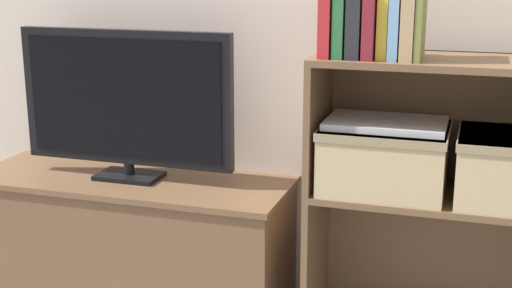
{
  "coord_description": "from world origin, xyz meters",
  "views": [
    {
      "loc": [
        0.66,
        -1.92,
        1.17
      ],
      "look_at": [
        0.0,
        0.17,
        0.6
      ],
      "focal_mm": 50.0,
      "sensor_mm": 36.0,
      "label": 1
    }
  ],
  "objects_px": {
    "book_skyblue": "(396,26)",
    "storage_basket_left": "(385,155)",
    "tv": "(126,101)",
    "book_mustard": "(385,17)",
    "book_charcoal": "(357,23)",
    "laptop": "(386,123)",
    "tv_stand": "(132,236)",
    "book_maroon": "(372,25)",
    "book_forest": "(342,26)",
    "book_crimson": "(329,20)",
    "book_olive": "(420,29)",
    "book_tan": "(410,13)"
  },
  "relations": [
    {
      "from": "storage_basket_left",
      "to": "book_charcoal",
      "type": "bearing_deg",
      "value": -150.54
    },
    {
      "from": "tv",
      "to": "book_charcoal",
      "type": "distance_m",
      "value": 0.84
    },
    {
      "from": "tv",
      "to": "laptop",
      "type": "height_order",
      "value": "tv"
    },
    {
      "from": "tv",
      "to": "book_maroon",
      "type": "xyz_separation_m",
      "value": [
        0.83,
        -0.09,
        0.28
      ]
    },
    {
      "from": "book_crimson",
      "to": "book_tan",
      "type": "relative_size",
      "value": 0.8
    },
    {
      "from": "book_crimson",
      "to": "book_maroon",
      "type": "relative_size",
      "value": 1.11
    },
    {
      "from": "book_charcoal",
      "to": "book_olive",
      "type": "xyz_separation_m",
      "value": [
        0.18,
        0.0,
        -0.01
      ]
    },
    {
      "from": "tv_stand",
      "to": "book_skyblue",
      "type": "distance_m",
      "value": 1.19
    },
    {
      "from": "book_forest",
      "to": "book_maroon",
      "type": "relative_size",
      "value": 0.95
    },
    {
      "from": "tv",
      "to": "book_mustard",
      "type": "height_order",
      "value": "book_mustard"
    },
    {
      "from": "book_mustard",
      "to": "book_skyblue",
      "type": "relative_size",
      "value": 1.27
    },
    {
      "from": "book_tan",
      "to": "storage_basket_left",
      "type": "bearing_deg",
      "value": 138.91
    },
    {
      "from": "book_maroon",
      "to": "book_mustard",
      "type": "bearing_deg",
      "value": 0.0
    },
    {
      "from": "tv",
      "to": "book_forest",
      "type": "bearing_deg",
      "value": -6.74
    },
    {
      "from": "book_crimson",
      "to": "laptop",
      "type": "relative_size",
      "value": 0.59
    },
    {
      "from": "book_crimson",
      "to": "book_mustard",
      "type": "bearing_deg",
      "value": 0.0
    },
    {
      "from": "book_skyblue",
      "to": "book_tan",
      "type": "relative_size",
      "value": 0.71
    },
    {
      "from": "storage_basket_left",
      "to": "laptop",
      "type": "relative_size",
      "value": 1.06
    },
    {
      "from": "tv",
      "to": "storage_basket_left",
      "type": "xyz_separation_m",
      "value": [
        0.88,
        -0.04,
        -0.11
      ]
    },
    {
      "from": "book_charcoal",
      "to": "book_tan",
      "type": "bearing_deg",
      "value": 0.0
    },
    {
      "from": "tv",
      "to": "storage_basket_left",
      "type": "relative_size",
      "value": 2.06
    },
    {
      "from": "book_charcoal",
      "to": "book_olive",
      "type": "relative_size",
      "value": 1.13
    },
    {
      "from": "book_forest",
      "to": "book_skyblue",
      "type": "bearing_deg",
      "value": -0.0
    },
    {
      "from": "storage_basket_left",
      "to": "laptop",
      "type": "height_order",
      "value": "laptop"
    },
    {
      "from": "tv",
      "to": "book_mustard",
      "type": "relative_size",
      "value": 3.27
    },
    {
      "from": "book_forest",
      "to": "book_crimson",
      "type": "bearing_deg",
      "value": 180.0
    },
    {
      "from": "book_crimson",
      "to": "book_charcoal",
      "type": "relative_size",
      "value": 1.05
    },
    {
      "from": "laptop",
      "to": "storage_basket_left",
      "type": "bearing_deg",
      "value": 26.57
    },
    {
      "from": "book_tan",
      "to": "book_skyblue",
      "type": "bearing_deg",
      "value": -180.0
    },
    {
      "from": "book_skyblue",
      "to": "storage_basket_left",
      "type": "distance_m",
      "value": 0.39
    },
    {
      "from": "book_maroon",
      "to": "laptop",
      "type": "xyz_separation_m",
      "value": [
        0.05,
        0.05,
        -0.29
      ]
    },
    {
      "from": "tv_stand",
      "to": "book_mustard",
      "type": "relative_size",
      "value": 4.81
    },
    {
      "from": "tv_stand",
      "to": "book_charcoal",
      "type": "relative_size",
      "value": 5.73
    },
    {
      "from": "laptop",
      "to": "book_charcoal",
      "type": "bearing_deg",
      "value": -150.54
    },
    {
      "from": "book_crimson",
      "to": "book_charcoal",
      "type": "distance_m",
      "value": 0.08
    },
    {
      "from": "book_crimson",
      "to": "book_tan",
      "type": "distance_m",
      "value": 0.23
    },
    {
      "from": "book_tan",
      "to": "tv",
      "type": "bearing_deg",
      "value": 174.61
    },
    {
      "from": "tv_stand",
      "to": "book_olive",
      "type": "height_order",
      "value": "book_olive"
    },
    {
      "from": "book_mustard",
      "to": "laptop",
      "type": "height_order",
      "value": "book_mustard"
    },
    {
      "from": "tv_stand",
      "to": "book_mustard",
      "type": "bearing_deg",
      "value": -5.91
    },
    {
      "from": "laptop",
      "to": "book_crimson",
      "type": "bearing_deg",
      "value": -163.4
    },
    {
      "from": "book_crimson",
      "to": "book_olive",
      "type": "xyz_separation_m",
      "value": [
        0.26,
        0.0,
        -0.02
      ]
    },
    {
      "from": "laptop",
      "to": "book_tan",
      "type": "bearing_deg",
      "value": -41.09
    },
    {
      "from": "tv",
      "to": "book_forest",
      "type": "xyz_separation_m",
      "value": [
        0.75,
        -0.09,
        0.28
      ]
    },
    {
      "from": "book_skyblue",
      "to": "book_charcoal",
      "type": "bearing_deg",
      "value": 180.0
    },
    {
      "from": "book_maroon",
      "to": "storage_basket_left",
      "type": "bearing_deg",
      "value": 46.97
    },
    {
      "from": "book_forest",
      "to": "book_mustard",
      "type": "height_order",
      "value": "book_mustard"
    },
    {
      "from": "book_maroon",
      "to": "book_olive",
      "type": "height_order",
      "value": "book_maroon"
    },
    {
      "from": "book_mustard",
      "to": "book_skyblue",
      "type": "bearing_deg",
      "value": -0.0
    },
    {
      "from": "book_skyblue",
      "to": "book_olive",
      "type": "height_order",
      "value": "book_skyblue"
    }
  ]
}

